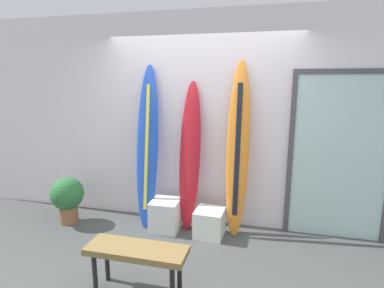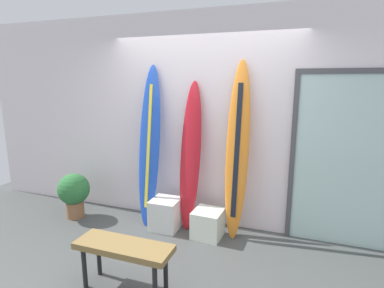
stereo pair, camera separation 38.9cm
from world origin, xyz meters
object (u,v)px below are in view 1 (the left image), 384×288
Objects in this scene: potted_plant at (67,196)px; bench at (137,254)px; display_block_center at (166,215)px; glass_door at (340,154)px; surfboard_crimson at (190,157)px; display_block_left at (210,223)px; surfboard_sunset at (238,150)px; surfboard_cobalt at (147,147)px.

bench is (1.52, -1.12, 0.02)m from potted_plant.
potted_plant is at bearing 143.72° from bench.
display_block_center is 0.63× the size of potted_plant.
bench is (-1.94, -1.60, -0.66)m from glass_door.
surfboard_crimson reaches higher than bench.
surfboard_crimson is 0.94× the size of glass_door.
potted_plant is (-1.96, -0.10, 0.21)m from display_block_left.
potted_plant is 1.89m from bench.
surfboard_sunset is 1.27m from display_block_center.
glass_door is at bearing 9.79° from display_block_center.
display_block_left is 1.32m from bench.
display_block_left is 0.91× the size of display_block_center.
surfboard_sunset is 2.39m from potted_plant.
bench reaches higher than display_block_center.
glass_door is at bearing 7.95° from potted_plant.
surfboard_cobalt reaches higher than bench.
display_block_left is at bearing -165.87° from glass_door.
display_block_left is at bearing 3.06° from potted_plant.
potted_plant is at bearing -176.94° from display_block_left.
display_block_left is 1.97m from potted_plant.
display_block_center is at bearing -170.21° from glass_door.
surfboard_sunset is at bearing 31.44° from display_block_left.
surfboard_sunset is at bearing -170.92° from glass_door.
display_block_left is (0.87, -0.15, -0.90)m from surfboard_cobalt.
bench is (-0.74, -1.41, -0.69)m from surfboard_sunset.
surfboard_sunset is 0.99m from display_block_left.
bench is at bearing -72.48° from surfboard_cobalt.
bench is at bearing -36.28° from potted_plant.
surfboard_crimson is 3.01× the size of potted_plant.
surfboard_crimson is 5.24× the size of display_block_left.
glass_door is (1.20, 0.19, -0.03)m from surfboard_sunset.
bench is (0.43, -1.38, -0.67)m from surfboard_cobalt.
surfboard_sunset is 1.06× the size of glass_door.
bench is at bearing -95.19° from surfboard_crimson.
surfboard_cobalt is 1.26m from display_block_left.
surfboard_crimson is 1.78m from potted_plant.
display_block_center is (-0.90, -0.17, -0.89)m from surfboard_sunset.
surfboard_cobalt is 0.58m from surfboard_crimson.
potted_plant is (-1.65, -0.31, -0.58)m from surfboard_crimson.
potted_plant is (-1.09, -0.26, -0.69)m from surfboard_cobalt.
surfboard_crimson is 2.09× the size of bench.
surfboard_sunset reaches higher than bench.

